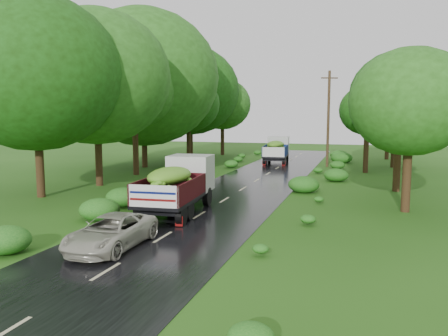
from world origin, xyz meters
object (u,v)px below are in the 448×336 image
at_px(truck_far, 277,148).
at_px(car, 111,232).
at_px(utility_pole, 328,118).
at_px(truck_near, 179,182).

bearing_deg(truck_far, car, -95.84).
distance_m(car, utility_pole, 29.09).
relative_size(car, utility_pole, 0.48).
relative_size(truck_near, car, 1.53).
bearing_deg(truck_near, truck_far, 84.50).
xyz_separation_m(truck_near, car, (0.07, -6.31, -0.90)).
xyz_separation_m(car, utility_pole, (5.39, 28.31, 3.95)).
bearing_deg(truck_near, car, -94.14).
height_order(truck_near, utility_pole, utility_pole).
bearing_deg(car, truck_near, 89.75).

